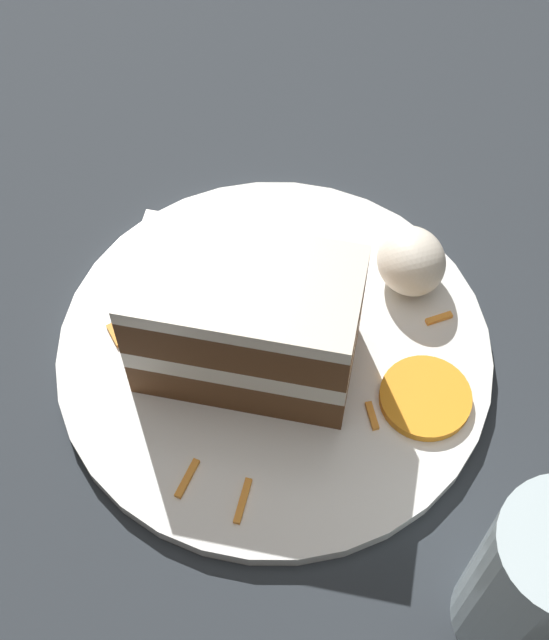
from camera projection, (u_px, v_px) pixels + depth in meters
ground_plane at (270, 423)px, 0.57m from camera, size 6.00×6.00×0.00m
dining_table at (270, 414)px, 0.56m from camera, size 1.01×1.17×0.02m
plate at (274, 351)px, 0.56m from camera, size 0.27×0.27×0.01m
cake_slice at (246, 322)px, 0.52m from camera, size 0.12×0.15×0.09m
cream_dollop at (411, 261)px, 0.57m from camera, size 0.05×0.04×0.04m
orange_garnish at (425, 398)px, 0.54m from camera, size 0.06×0.06×0.01m
carrot_shreds_scatter at (266, 419)px, 0.53m from camera, size 0.15×0.21×0.00m
drinking_glass at (534, 589)px, 0.44m from camera, size 0.07×0.07×0.12m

